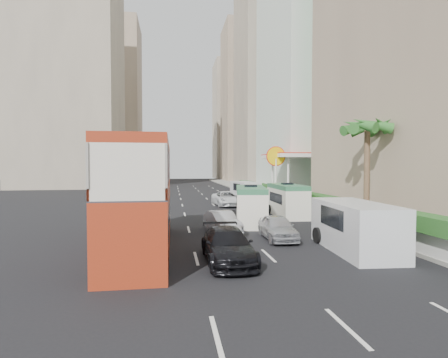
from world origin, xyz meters
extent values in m
plane|color=black|center=(0.00, 0.00, 0.00)|extent=(200.00, 200.00, 0.00)
cube|color=#A33016|center=(-6.00, 0.00, 2.53)|extent=(2.50, 11.00, 5.06)
imported|color=silver|center=(-1.65, 3.73, 0.00)|extent=(2.00, 4.03, 1.27)
imported|color=silver|center=(1.03, 1.29, 0.00)|extent=(1.65, 3.91, 1.32)
imported|color=black|center=(-2.34, -2.71, 0.00)|extent=(1.95, 4.71, 1.36)
imported|color=silver|center=(0.86, 17.91, 0.00)|extent=(2.77, 5.36, 1.45)
cube|color=silver|center=(0.76, 6.69, 1.28)|extent=(2.90, 6.01, 2.56)
cube|color=silver|center=(4.48, 9.88, 1.26)|extent=(2.10, 5.76, 2.52)
cube|color=silver|center=(3.85, -1.72, 1.13)|extent=(2.66, 5.81, 2.27)
cube|color=silver|center=(4.09, 24.36, 1.07)|extent=(2.86, 5.60, 2.14)
cube|color=#99968C|center=(9.00, 25.00, 0.09)|extent=(6.00, 120.00, 0.18)
cube|color=silver|center=(6.20, 14.00, 0.68)|extent=(0.30, 44.00, 1.00)
cube|color=#2D6626|center=(6.20, 14.00, 1.53)|extent=(1.10, 44.00, 0.70)
cylinder|color=brown|center=(7.80, 4.00, 3.38)|extent=(0.36, 0.36, 6.40)
cube|color=silver|center=(10.00, 23.00, 2.75)|extent=(6.50, 8.00, 5.50)
cube|color=white|center=(18.00, 34.00, 29.00)|extent=(16.00, 18.00, 58.00)
cube|color=#B2A38C|center=(18.00, 58.00, 25.00)|extent=(16.00, 16.00, 50.00)
cube|color=tan|center=(17.00, 82.00, 22.00)|extent=(14.00, 14.00, 44.00)
cube|color=#B2A38C|center=(17.00, 104.00, 20.00)|extent=(14.00, 14.00, 40.00)
cube|color=#B2A38C|center=(-24.00, 55.00, 26.00)|extent=(18.00, 18.00, 52.00)
cube|color=tan|center=(-22.00, 90.00, 23.00)|extent=(16.00, 16.00, 46.00)
camera|label=1|loc=(-4.59, -16.87, 3.94)|focal=28.00mm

